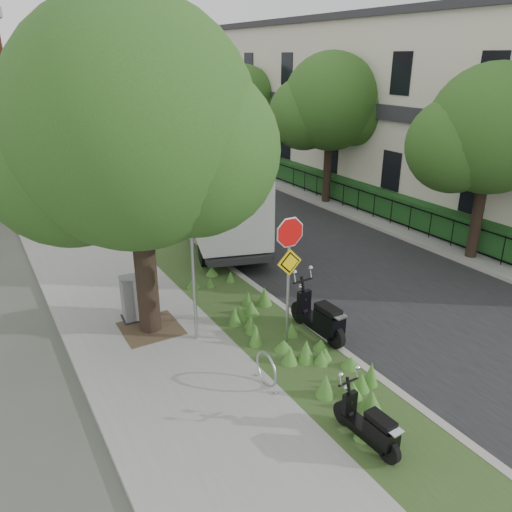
{
  "coord_description": "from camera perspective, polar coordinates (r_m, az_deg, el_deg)",
  "views": [
    {
      "loc": [
        -7.2,
        -7.91,
        6.44
      ],
      "look_at": [
        -0.77,
        3.13,
        1.3
      ],
      "focal_mm": 35.0,
      "sensor_mm": 36.0,
      "label": 1
    }
  ],
  "objects": [
    {
      "name": "ground",
      "position": [
        12.48,
        10.5,
        -9.56
      ],
      "size": [
        120.0,
        120.0,
        0.0
      ],
      "primitive_type": "plane",
      "color": "#4C5147",
      "rests_on": "ground"
    },
    {
      "name": "sidewalk_near",
      "position": [
        19.24,
        -19.63,
        1.23
      ],
      "size": [
        3.5,
        60.0,
        0.12
      ],
      "primitive_type": "cube",
      "color": "gray",
      "rests_on": "ground"
    },
    {
      "name": "verge",
      "position": [
        19.85,
        -11.89,
        2.69
      ],
      "size": [
        2.0,
        60.0,
        0.12
      ],
      "primitive_type": "cube",
      "color": "#2B4D21",
      "rests_on": "ground"
    },
    {
      "name": "kerb_near",
      "position": [
        20.15,
        -9.21,
        3.19
      ],
      "size": [
        0.2,
        60.0,
        0.13
      ],
      "primitive_type": "cube",
      "color": "#9E9991",
      "rests_on": "ground"
    },
    {
      "name": "road",
      "position": [
        21.59,
        -0.52,
        4.58
      ],
      "size": [
        7.0,
        60.0,
        0.01
      ],
      "primitive_type": "cube",
      "color": "black",
      "rests_on": "ground"
    },
    {
      "name": "kerb_far",
      "position": [
        23.43,
        6.98,
        5.97
      ],
      "size": [
        0.2,
        60.0,
        0.13
      ],
      "primitive_type": "cube",
      "color": "#9E9991",
      "rests_on": "ground"
    },
    {
      "name": "footpath_far",
      "position": [
        24.46,
        10.19,
        6.46
      ],
      "size": [
        3.2,
        60.0,
        0.12
      ],
      "primitive_type": "cube",
      "color": "gray",
      "rests_on": "ground"
    },
    {
      "name": "street_tree_main",
      "position": [
        11.33,
        -14.28,
        12.95
      ],
      "size": [
        6.21,
        5.54,
        7.66
      ],
      "color": "black",
      "rests_on": "ground"
    },
    {
      "name": "bare_post",
      "position": [
        11.35,
        -7.23,
        -0.64
      ],
      "size": [
        0.08,
        0.08,
        4.0
      ],
      "color": "#A5A8AD",
      "rests_on": "ground"
    },
    {
      "name": "bike_hoop",
      "position": [
        10.44,
        1.19,
        -12.8
      ],
      "size": [
        0.06,
        0.78,
        0.77
      ],
      "color": "#A5A8AD",
      "rests_on": "ground"
    },
    {
      "name": "sign_assembly",
      "position": [
        11.07,
        3.83,
        0.06
      ],
      "size": [
        0.94,
        0.08,
        3.22
      ],
      "color": "#A5A8AD",
      "rests_on": "ground"
    },
    {
      "name": "fence_far",
      "position": [
        23.69,
        8.41,
        7.59
      ],
      "size": [
        0.04,
        24.0,
        1.0
      ],
      "color": "black",
      "rests_on": "ground"
    },
    {
      "name": "hedge_far",
      "position": [
        24.12,
        9.73,
        7.77
      ],
      "size": [
        1.0,
        24.0,
        1.1
      ],
      "primitive_type": "cube",
      "color": "#163E17",
      "rests_on": "footpath_far"
    },
    {
      "name": "terrace_houses",
      "position": [
        25.98,
        16.62,
        16.02
      ],
      "size": [
        7.4,
        26.4,
        8.2
      ],
      "color": "beige",
      "rests_on": "ground"
    },
    {
      "name": "far_tree_a",
      "position": [
        17.44,
        25.04,
        12.32
      ],
      "size": [
        4.6,
        4.1,
        6.22
      ],
      "color": "black",
      "rests_on": "ground"
    },
    {
      "name": "far_tree_b",
      "position": [
        22.95,
        8.32,
        16.53
      ],
      "size": [
        4.83,
        4.31,
        6.56
      ],
      "color": "black",
      "rests_on": "ground"
    },
    {
      "name": "far_tree_c",
      "position": [
        29.66,
        -1.68,
        17.11
      ],
      "size": [
        4.37,
        3.89,
        5.93
      ],
      "color": "black",
      "rests_on": "ground"
    },
    {
      "name": "scooter_near",
      "position": [
        9.26,
        13.21,
        -18.87
      ],
      "size": [
        0.36,
        1.56,
        0.74
      ],
      "color": "black",
      "rests_on": "ground"
    },
    {
      "name": "scooter_far",
      "position": [
        12.05,
        7.63,
        -7.45
      ],
      "size": [
        0.43,
        1.95,
        0.93
      ],
      "color": "black",
      "rests_on": "ground"
    },
    {
      "name": "box_truck",
      "position": [
        17.5,
        -3.64,
        5.92
      ],
      "size": [
        3.6,
        5.9,
        2.5
      ],
      "color": "#262628",
      "rests_on": "ground"
    },
    {
      "name": "utility_cabinet",
      "position": [
        13.16,
        -13.36,
        -4.69
      ],
      "size": [
        0.92,
        0.65,
        1.17
      ],
      "color": "#262628",
      "rests_on": "ground"
    }
  ]
}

